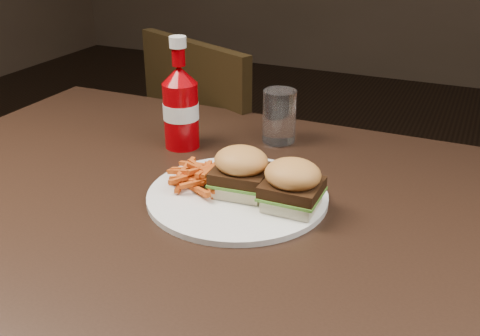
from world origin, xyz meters
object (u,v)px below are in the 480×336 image
at_px(chair_far, 249,184).
at_px(tumbler, 279,116).
at_px(plate, 237,196).
at_px(ketchup_bottle, 181,117).
at_px(dining_table, 212,207).

relative_size(chair_far, tumbler, 4.10).
height_order(plate, ketchup_bottle, ketchup_bottle).
distance_m(dining_table, chair_far, 0.74).
relative_size(chair_far, plate, 1.45).
xyz_separation_m(dining_table, plate, (0.04, 0.01, 0.03)).
height_order(ketchup_bottle, tumbler, ketchup_bottle).
distance_m(chair_far, tumbler, 0.58).
distance_m(plate, ketchup_bottle, 0.25).
bearing_deg(ketchup_bottle, dining_table, -48.17).
bearing_deg(chair_far, plate, 136.21).
bearing_deg(plate, chair_far, 111.57).
height_order(dining_table, tumbler, tumbler).
relative_size(dining_table, ketchup_bottle, 8.93).
relative_size(dining_table, tumbler, 11.68).
bearing_deg(plate, tumbler, 95.47).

